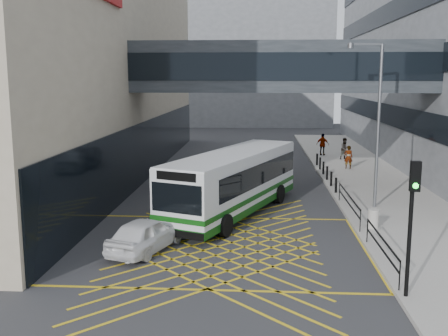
% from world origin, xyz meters
% --- Properties ---
extents(ground, '(120.00, 120.00, 0.00)m').
position_xyz_m(ground, '(0.00, 0.00, 0.00)').
color(ground, '#333335').
extents(building_far, '(28.00, 16.00, 18.00)m').
position_xyz_m(building_far, '(-2.00, 60.00, 9.00)').
color(building_far, slate).
rests_on(building_far, ground).
extents(skybridge, '(20.00, 4.10, 3.00)m').
position_xyz_m(skybridge, '(3.00, 12.00, 7.50)').
color(skybridge, '#31363B').
rests_on(skybridge, ground).
extents(pavement, '(6.00, 54.00, 0.16)m').
position_xyz_m(pavement, '(9.00, 15.00, 0.08)').
color(pavement, '#A49F96').
rests_on(pavement, ground).
extents(box_junction, '(12.00, 9.00, 0.01)m').
position_xyz_m(box_junction, '(0.00, 0.00, 0.00)').
color(box_junction, gold).
rests_on(box_junction, ground).
extents(bus, '(6.67, 11.51, 3.19)m').
position_xyz_m(bus, '(0.46, 5.36, 1.71)').
color(bus, silver).
rests_on(bus, ground).
extents(car_white, '(3.15, 4.77, 1.41)m').
position_xyz_m(car_white, '(-2.84, -0.72, 0.70)').
color(car_white, white).
rests_on(car_white, ground).
extents(car_dark, '(2.62, 5.00, 1.49)m').
position_xyz_m(car_dark, '(-0.04, 19.62, 0.74)').
color(car_dark, black).
rests_on(car_dark, ground).
extents(car_silver, '(2.60, 5.08, 1.52)m').
position_xyz_m(car_silver, '(0.33, 17.27, 0.76)').
color(car_silver, '#909398').
rests_on(car_silver, ground).
extents(traffic_light, '(0.31, 0.50, 4.29)m').
position_xyz_m(traffic_light, '(6.25, -5.05, 2.95)').
color(traffic_light, black).
rests_on(traffic_light, pavement).
extents(street_lamp, '(1.91, 0.63, 8.41)m').
position_xyz_m(street_lamp, '(7.59, 6.56, 4.95)').
color(street_lamp, slate).
rests_on(street_lamp, pavement).
extents(litter_bin, '(0.49, 0.49, 0.85)m').
position_xyz_m(litter_bin, '(6.85, 2.63, 0.58)').
color(litter_bin, '#ADA89E').
rests_on(litter_bin, pavement).
extents(kerb_railings, '(0.05, 12.54, 1.00)m').
position_xyz_m(kerb_railings, '(6.15, 1.78, 0.88)').
color(kerb_railings, black).
rests_on(kerb_railings, pavement).
extents(bollards, '(0.14, 10.14, 0.90)m').
position_xyz_m(bollards, '(6.25, 15.00, 0.61)').
color(bollards, black).
rests_on(bollards, pavement).
extents(pedestrian_a, '(0.71, 0.52, 1.72)m').
position_xyz_m(pedestrian_a, '(8.39, 18.52, 1.02)').
color(pedestrian_a, gray).
rests_on(pedestrian_a, pavement).
extents(pedestrian_b, '(0.99, 0.79, 1.77)m').
position_xyz_m(pedestrian_b, '(8.87, 23.02, 1.05)').
color(pedestrian_b, gray).
rests_on(pedestrian_b, pavement).
extents(pedestrian_c, '(1.24, 0.91, 1.89)m').
position_xyz_m(pedestrian_c, '(7.31, 25.28, 1.11)').
color(pedestrian_c, gray).
rests_on(pedestrian_c, pavement).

